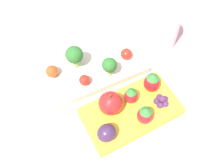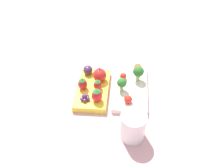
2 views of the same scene
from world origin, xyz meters
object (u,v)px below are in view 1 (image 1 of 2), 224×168
at_px(bento_box_fruit, 131,112).
at_px(apple, 111,103).
at_px(bento_box_savoury, 95,69).
at_px(strawberry_0, 152,82).
at_px(strawberry_2, 145,115).
at_px(plum, 107,133).
at_px(strawberry_1, 131,95).
at_px(cherry_tomato_1, 85,80).
at_px(broccoli_floret_0, 109,66).
at_px(drinking_cup, 164,30).
at_px(grape_cluster, 161,101).
at_px(cherry_tomato_2, 126,54).
at_px(cherry_tomato_0, 52,71).
at_px(broccoli_floret_1, 74,55).

bearing_deg(bento_box_fruit, apple, 144.71).
xyz_separation_m(bento_box_savoury, bento_box_fruit, (0.00, -0.13, 0.00)).
height_order(strawberry_0, strawberry_2, strawberry_0).
xyz_separation_m(bento_box_fruit, plum, (-0.07, -0.02, 0.03)).
bearing_deg(plum, strawberry_1, 24.52).
bearing_deg(plum, cherry_tomato_1, 77.94).
height_order(bento_box_savoury, cherry_tomato_1, cherry_tomato_1).
bearing_deg(broccoli_floret_0, strawberry_0, -58.72).
relative_size(bento_box_savoury, drinking_cup, 2.68).
height_order(apple, strawberry_0, apple).
xyz_separation_m(plum, grape_cluster, (0.13, -0.00, -0.01)).
relative_size(cherry_tomato_2, plum, 0.71).
bearing_deg(broccoli_floret_0, cherry_tomato_1, 170.77).
relative_size(strawberry_1, plum, 1.14).
xyz_separation_m(broccoli_floret_0, cherry_tomato_0, (-0.10, 0.07, -0.02)).
bearing_deg(strawberry_0, grape_cluster, -95.74).
height_order(broccoli_floret_0, broccoli_floret_1, broccoli_floret_1).
xyz_separation_m(cherry_tomato_1, strawberry_2, (0.05, -0.14, 0.01)).
bearing_deg(strawberry_1, strawberry_2, -94.31).
xyz_separation_m(strawberry_1, drinking_cup, (0.17, 0.10, 0.00)).
height_order(cherry_tomato_2, strawberry_1, strawberry_1).
bearing_deg(drinking_cup, bento_box_savoury, 175.54).
bearing_deg(broccoli_floret_0, cherry_tomato_2, 16.40).
bearing_deg(grape_cluster, cherry_tomato_2, 85.25).
xyz_separation_m(apple, strawberry_2, (0.04, -0.06, -0.00)).
bearing_deg(strawberry_2, bento_box_fruit, 101.72).
height_order(bento_box_fruit, strawberry_1, strawberry_1).
xyz_separation_m(broccoli_floret_1, strawberry_2, (0.04, -0.19, -0.01)).
relative_size(broccoli_floret_1, strawberry_1, 1.38).
distance_m(cherry_tomato_1, apple, 0.09).
bearing_deg(strawberry_2, bento_box_savoury, 93.85).
xyz_separation_m(strawberry_1, strawberry_2, (-0.00, -0.05, 0.00)).
relative_size(broccoli_floret_0, drinking_cup, 0.56).
bearing_deg(cherry_tomato_0, drinking_cup, -9.99).
xyz_separation_m(broccoli_floret_1, plum, (-0.03, -0.18, -0.02)).
bearing_deg(cherry_tomato_1, strawberry_0, -40.34).
bearing_deg(grape_cluster, strawberry_0, 84.26).
height_order(apple, strawberry_1, apple).
relative_size(cherry_tomato_0, cherry_tomato_2, 1.03).
height_order(bento_box_savoury, broccoli_floret_1, broccoli_floret_1).
height_order(cherry_tomato_1, plum, plum).
relative_size(strawberry_0, grape_cluster, 1.61).
distance_m(bento_box_savoury, broccoli_floret_1, 0.06).
relative_size(cherry_tomato_0, grape_cluster, 0.84).
relative_size(broccoli_floret_1, drinking_cup, 0.66).
bearing_deg(broccoli_floret_0, apple, -122.31).
height_order(strawberry_1, plum, strawberry_1).
relative_size(apple, strawberry_0, 1.08).
bearing_deg(broccoli_floret_1, plum, -101.11).
relative_size(bento_box_savoury, grape_cluster, 7.36).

